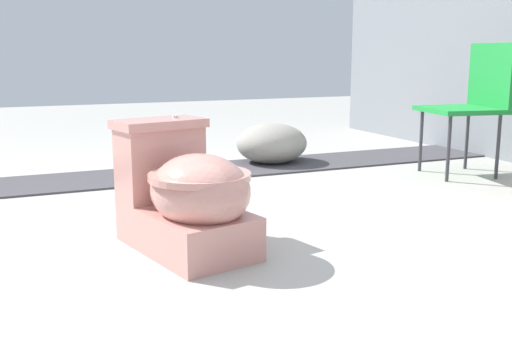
% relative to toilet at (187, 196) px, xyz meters
% --- Properties ---
extents(ground_plane, '(14.00, 14.00, 0.00)m').
position_rel_toilet_xyz_m(ground_plane, '(-0.12, 0.03, -0.22)').
color(ground_plane, '#A8A59E').
extents(gravel_strip, '(0.56, 8.00, 0.01)m').
position_rel_toilet_xyz_m(gravel_strip, '(-1.49, 0.53, -0.21)').
color(gravel_strip, '#423F44').
rests_on(gravel_strip, ground).
extents(toilet, '(0.70, 0.51, 0.52)m').
position_rel_toilet_xyz_m(toilet, '(0.00, 0.00, 0.00)').
color(toilet, tan).
rests_on(toilet, ground).
extents(folding_chair_left, '(0.51, 0.51, 0.83)m').
position_rel_toilet_xyz_m(folding_chair_left, '(-0.74, 2.13, 0.29)').
color(folding_chair_left, '#1E8C38').
rests_on(folding_chair_left, ground).
extents(boulder_near, '(0.60, 0.63, 0.29)m').
position_rel_toilet_xyz_m(boulder_near, '(-1.60, 1.10, -0.08)').
color(boulder_near, gray).
rests_on(boulder_near, ground).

